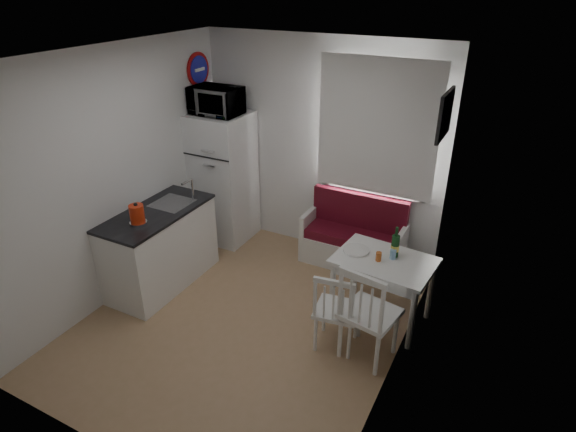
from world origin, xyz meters
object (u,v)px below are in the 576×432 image
at_px(dining_table, 384,266).
at_px(kettle, 137,214).
at_px(chair_right, 367,307).
at_px(bench, 353,243).
at_px(chair_left, 334,305).
at_px(wine_bottle, 396,242).
at_px(kitchen_counter, 161,247).
at_px(microwave, 216,101).
at_px(fridge, 223,178).

bearing_deg(dining_table, kettle, -155.45).
bearing_deg(chair_right, kettle, -166.28).
distance_m(bench, chair_left, 1.57).
relative_size(dining_table, kettle, 4.26).
relative_size(chair_left, wine_bottle, 1.40).
height_order(kitchen_counter, bench, kitchen_counter).
distance_m(kitchen_counter, kettle, 0.64).
relative_size(kettle, wine_bottle, 0.73).
bearing_deg(microwave, kettle, -88.86).
bearing_deg(microwave, fridge, 90.00).
relative_size(kitchen_counter, fridge, 0.79).
bearing_deg(wine_bottle, chair_left, -112.35).
xyz_separation_m(dining_table, wine_bottle, (0.06, 0.10, 0.24)).
relative_size(chair_right, kettle, 2.29).
xyz_separation_m(chair_right, kettle, (-2.40, -0.14, 0.41)).
xyz_separation_m(dining_table, chair_left, (-0.25, -0.66, -0.11)).
bearing_deg(dining_table, bench, 131.07).
height_order(kettle, wine_bottle, kettle).
relative_size(bench, chair_right, 2.28).
height_order(dining_table, fridge, fridge).
xyz_separation_m(chair_left, chair_right, (0.31, -0.02, 0.09)).
bearing_deg(chair_right, chair_left, -172.54).
relative_size(microwave, kettle, 2.53).
bearing_deg(chair_left, bench, 95.38).
bearing_deg(chair_left, chair_right, -10.98).
relative_size(bench, kettle, 5.22).
bearing_deg(kettle, fridge, 91.10).
bearing_deg(kitchen_counter, wine_bottle, 13.80).
bearing_deg(wine_bottle, bench, 131.83).
bearing_deg(kitchen_counter, chair_right, -3.97).
xyz_separation_m(microwave, wine_bottle, (2.43, -0.59, -0.97)).
height_order(kitchen_counter, microwave, microwave).
xyz_separation_m(kitchen_counter, dining_table, (2.39, 0.50, 0.17)).
distance_m(chair_left, chair_right, 0.32).
bearing_deg(chair_left, kitchen_counter, 167.76).
bearing_deg(wine_bottle, fridge, 165.18).
xyz_separation_m(dining_table, chair_right, (0.06, -0.67, -0.01)).
distance_m(chair_right, wine_bottle, 0.81).
bearing_deg(microwave, dining_table, -16.30).
distance_m(bench, wine_bottle, 1.16).
distance_m(fridge, microwave, 1.00).
xyz_separation_m(chair_right, fridge, (-2.43, 1.41, 0.23)).
bearing_deg(kettle, chair_right, 3.39).
distance_m(kitchen_counter, microwave, 1.82).
xyz_separation_m(bench, microwave, (-1.76, -0.16, 1.54)).
xyz_separation_m(kitchen_counter, kettle, (0.05, -0.31, 0.56)).
height_order(dining_table, wine_bottle, wine_bottle).
xyz_separation_m(bench, chair_left, (0.36, -1.51, 0.23)).
distance_m(dining_table, chair_right, 0.67).
relative_size(fridge, kettle, 7.17).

